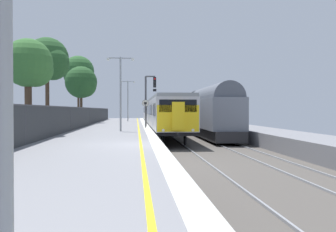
{
  "coord_description": "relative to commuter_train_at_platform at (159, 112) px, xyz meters",
  "views": [
    {
      "loc": [
        -0.56,
        -17.26,
        1.56
      ],
      "look_at": [
        1.63,
        8.84,
        1.14
      ],
      "focal_mm": 40.75,
      "sensor_mm": 36.0,
      "label": 1
    }
  ],
  "objects": [
    {
      "name": "background_tree_right",
      "position": [
        -10.77,
        9.55,
        5.46
      ],
      "size": [
        4.37,
        4.37,
        9.08
      ],
      "color": "#473323",
      "rests_on": "ground"
    },
    {
      "name": "commuter_train_at_platform",
      "position": [
        0.0,
        0.0,
        0.0
      ],
      "size": [
        2.83,
        40.9,
        3.81
      ],
      "color": "#B7B7BC",
      "rests_on": "ground"
    },
    {
      "name": "platform_lamp_mid",
      "position": [
        -3.78,
        -16.2,
        1.95
      ],
      "size": [
        2.0,
        0.2,
        5.43
      ],
      "color": "#93999E",
      "rests_on": "ground"
    },
    {
      "name": "platform_lamp_far",
      "position": [
        -3.78,
        8.43,
        2.01
      ],
      "size": [
        2.0,
        0.2,
        5.55
      ],
      "color": "#93999E",
      "rests_on": "ground"
    },
    {
      "name": "ground",
      "position": [
        0.54,
        -26.95,
        -1.88
      ],
      "size": [
        17.4,
        110.0,
        1.21
      ],
      "color": "gray"
    },
    {
      "name": "platform_back_fence",
      "position": [
        -7.55,
        -26.95,
        -0.32
      ],
      "size": [
        0.07,
        99.0,
        1.8
      ],
      "color": "#282B2D",
      "rests_on": "ground"
    },
    {
      "name": "background_tree_centre",
      "position": [
        -9.2,
        2.83,
        3.53
      ],
      "size": [
        3.88,
        3.89,
        6.88
      ],
      "color": "#473323",
      "rests_on": "ground"
    },
    {
      "name": "speed_limit_sign",
      "position": [
        -1.85,
        -10.99,
        0.3
      ],
      "size": [
        0.59,
        0.08,
        2.44
      ],
      "color": "#59595B",
      "rests_on": "ground"
    },
    {
      "name": "background_tree_back",
      "position": [
        -10.42,
        -9.41,
        4.69
      ],
      "size": [
        3.98,
        3.97,
        8.06
      ],
      "color": "#473323",
      "rests_on": "ground"
    },
    {
      "name": "freight_train_adjacent_track",
      "position": [
        4.0,
        9.26,
        0.24
      ],
      "size": [
        2.6,
        55.02,
        4.59
      ],
      "color": "#232326",
      "rests_on": "ground"
    },
    {
      "name": "background_tree_left",
      "position": [
        -9.19,
        -20.01,
        3.04
      ],
      "size": [
        3.0,
        3.0,
        5.96
      ],
      "color": "#473323",
      "rests_on": "ground"
    },
    {
      "name": "signal_gantry",
      "position": [
        -1.47,
        -8.08,
        1.74
      ],
      "size": [
        1.1,
        0.24,
        4.79
      ],
      "color": "#47474C",
      "rests_on": "ground"
    }
  ]
}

